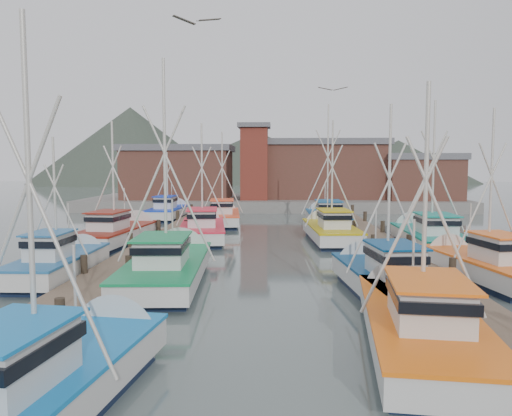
{
  "coord_description": "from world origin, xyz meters",
  "views": [
    {
      "loc": [
        0.44,
        -23.32,
        5.17
      ],
      "look_at": [
        -0.74,
        6.08,
        2.6
      ],
      "focal_mm": 35.0,
      "sensor_mm": 36.0,
      "label": 1
    }
  ],
  "objects_px": {
    "lookout_tower": "(254,161)",
    "boat_0": "(55,378)",
    "boat_4": "(169,266)",
    "boat_8": "(203,229)",
    "boat_12": "(223,216)",
    "boat_1": "(417,320)"
  },
  "relations": [
    {
      "from": "boat_8",
      "to": "boat_12",
      "type": "distance_m",
      "value": 8.71
    },
    {
      "from": "lookout_tower",
      "to": "boat_1",
      "type": "relative_size",
      "value": 0.89
    },
    {
      "from": "boat_12",
      "to": "boat_8",
      "type": "bearing_deg",
      "value": -98.21
    },
    {
      "from": "boat_1",
      "to": "boat_8",
      "type": "distance_m",
      "value": 21.93
    },
    {
      "from": "boat_0",
      "to": "boat_4",
      "type": "bearing_deg",
      "value": 97.66
    },
    {
      "from": "boat_0",
      "to": "boat_12",
      "type": "height_order",
      "value": "boat_0"
    },
    {
      "from": "boat_0",
      "to": "boat_4",
      "type": "height_order",
      "value": "boat_4"
    },
    {
      "from": "boat_1",
      "to": "boat_4",
      "type": "distance_m",
      "value": 11.47
    },
    {
      "from": "boat_8",
      "to": "boat_12",
      "type": "bearing_deg",
      "value": 79.86
    },
    {
      "from": "boat_0",
      "to": "boat_12",
      "type": "distance_m",
      "value": 32.89
    },
    {
      "from": "boat_8",
      "to": "boat_0",
      "type": "bearing_deg",
      "value": -96.11
    },
    {
      "from": "boat_12",
      "to": "boat_1",
      "type": "bearing_deg",
      "value": -78.27
    },
    {
      "from": "lookout_tower",
      "to": "boat_1",
      "type": "xyz_separation_m",
      "value": [
        6.54,
        -42.08,
        -4.87
      ]
    },
    {
      "from": "boat_12",
      "to": "boat_0",
      "type": "bearing_deg",
      "value": -95.24
    },
    {
      "from": "lookout_tower",
      "to": "boat_8",
      "type": "relative_size",
      "value": 0.89
    },
    {
      "from": "boat_1",
      "to": "boat_12",
      "type": "bearing_deg",
      "value": 113.48
    },
    {
      "from": "lookout_tower",
      "to": "boat_4",
      "type": "xyz_separation_m",
      "value": [
        -2.27,
        -34.73,
        -4.86
      ]
    },
    {
      "from": "lookout_tower",
      "to": "boat_1",
      "type": "bearing_deg",
      "value": -81.17
    },
    {
      "from": "boat_4",
      "to": "boat_12",
      "type": "bearing_deg",
      "value": 86.67
    },
    {
      "from": "lookout_tower",
      "to": "boat_4",
      "type": "bearing_deg",
      "value": -93.74
    },
    {
      "from": "lookout_tower",
      "to": "boat_0",
      "type": "relative_size",
      "value": 0.98
    },
    {
      "from": "boat_4",
      "to": "boat_12",
      "type": "xyz_separation_m",
      "value": [
        0.09,
        21.27,
        -0.01
      ]
    }
  ]
}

